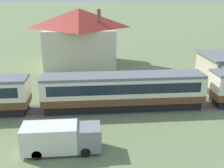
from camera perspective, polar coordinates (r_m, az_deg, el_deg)
name	(u,v)px	position (r m, az deg, el deg)	size (l,w,h in m)	color
passenger_train	(126,90)	(30.82, 2.80, -1.15)	(94.04, 3.22, 3.93)	brown
railway_track	(121,108)	(31.56, 1.93, -4.90)	(160.84, 3.60, 0.04)	#665B51
station_house_red_roof	(80,36)	(49.02, -6.58, 9.58)	(12.59, 10.58, 9.68)	beige
delivery_truck_grey	(61,138)	(23.43, -10.38, -10.67)	(6.33, 2.26, 2.36)	gray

